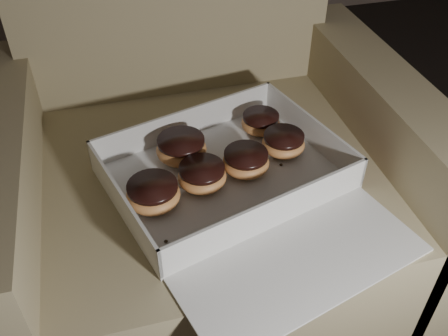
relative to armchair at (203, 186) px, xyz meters
name	(u,v)px	position (x,y,z in m)	size (l,w,h in m)	color
armchair	(203,186)	(0.00, 0.00, 0.00)	(0.91, 0.77, 0.95)	#8C7E59
bakery_box	(238,186)	(0.03, -0.17, 0.14)	(0.55, 0.61, 0.07)	silver
donut_a	(153,194)	(-0.13, -0.17, 0.16)	(0.10, 0.10, 0.05)	#C78645
donut_b	(283,143)	(0.16, -0.08, 0.16)	(0.09, 0.09, 0.04)	#C78645
donut_c	(202,175)	(-0.03, -0.14, 0.16)	(0.09, 0.09, 0.05)	#C78645
donut_d	(181,148)	(-0.05, -0.05, 0.16)	(0.10, 0.10, 0.05)	#C78645
donut_e	(261,122)	(0.13, 0.00, 0.16)	(0.08, 0.08, 0.04)	#C78645
donut_f	(246,161)	(0.06, -0.12, 0.16)	(0.09, 0.09, 0.05)	#C78645
crumb_a	(281,165)	(0.14, -0.12, 0.14)	(0.01, 0.01, 0.00)	black
crumb_b	(166,241)	(-0.12, -0.27, 0.14)	(0.01, 0.01, 0.00)	black
crumb_c	(286,205)	(0.11, -0.23, 0.14)	(0.01, 0.01, 0.00)	black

